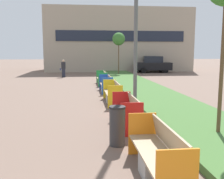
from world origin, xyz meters
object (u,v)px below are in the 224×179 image
Objects in this scene: sapling_tree_far at (119,39)px; litter_bin at (117,126)px; bench_blue_frame at (106,86)px; pedestrian_walking at (63,68)px; bench_orange_frame at (158,157)px; bench_red_frame at (127,115)px; bench_green_frame at (102,79)px; bench_yellow_frame at (113,94)px; parked_car_distant at (153,65)px.

litter_bin is at bearing -97.80° from sapling_tree_far.
bench_blue_frame is at bearing 86.65° from litter_bin.
bench_blue_frame is 1.25× the size of pedestrian_walking.
bench_red_frame is at bearing 90.04° from bench_orange_frame.
bench_green_frame is at bearing 87.58° from litter_bin.
bench_red_frame and bench_yellow_frame have the same top height.
bench_yellow_frame is at bearing -102.42° from parked_car_distant.
bench_red_frame is 17.12m from pedestrian_walking.
bench_green_frame is at bearing 90.01° from bench_yellow_frame.
bench_orange_frame is 20.38m from pedestrian_walking.
bench_red_frame is 0.48× the size of sapling_tree_far.
litter_bin reaches higher than bench_orange_frame.
pedestrian_walking is 0.37× the size of parked_car_distant.
bench_yellow_frame is 1.20× the size of bench_blue_frame.
bench_yellow_frame is 1.04× the size of bench_green_frame.
bench_yellow_frame is at bearing 84.58° from litter_bin.
bench_green_frame is 0.53× the size of parked_car_distant.
litter_bin reaches higher than bench_red_frame.
bench_orange_frame is 3.31m from bench_red_frame.
bench_orange_frame is 10.56m from bench_blue_frame.
sapling_tree_far is at bearing 78.72° from bench_blue_frame.
parked_car_distant is at bearing 35.66° from sapling_tree_far.
litter_bin is (-0.52, -8.85, 0.12)m from bench_blue_frame.
sapling_tree_far reaches higher than bench_orange_frame.
bench_orange_frame is at bearing -89.96° from bench_red_frame.
bench_blue_frame is 0.48× the size of sapling_tree_far.
parked_car_distant is (7.07, 23.07, 0.42)m from litter_bin.
bench_blue_frame is 10.09m from pedestrian_walking.
pedestrian_walking is (-5.36, -1.53, -2.75)m from sapling_tree_far.
bench_green_frame is 12.35m from litter_bin.
bench_red_frame and bench_green_frame have the same top height.
pedestrian_walking reaches higher than bench_yellow_frame.
bench_orange_frame and bench_blue_frame have the same top height.
parked_car_distant is (4.34, 3.11, -2.65)m from sapling_tree_far.
bench_blue_frame is 0.86× the size of bench_green_frame.
bench_red_frame is (-0.00, 3.31, -0.01)m from bench_orange_frame.
bench_orange_frame is 1.79m from litter_bin.
bench_orange_frame is 0.92× the size of bench_yellow_frame.
bench_orange_frame is 22.01m from sapling_tree_far.
parked_car_distant is (6.55, 17.56, 0.54)m from bench_yellow_frame.
bench_blue_frame and bench_green_frame have the same top height.
pedestrian_walking reaches higher than bench_green_frame.
bench_green_frame is 1.44× the size of pedestrian_walking.
bench_blue_frame is 3.49m from bench_green_frame.
bench_red_frame is 0.46× the size of parked_car_distant.
bench_orange_frame is 1.11× the size of bench_blue_frame.
bench_red_frame is at bearing -90.07° from bench_yellow_frame.
pedestrian_walking is (-3.15, 20.14, 0.44)m from bench_orange_frame.
bench_red_frame is 22.45m from parked_car_distant.
bench_blue_frame is (-0.00, 10.56, -0.01)m from bench_orange_frame.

